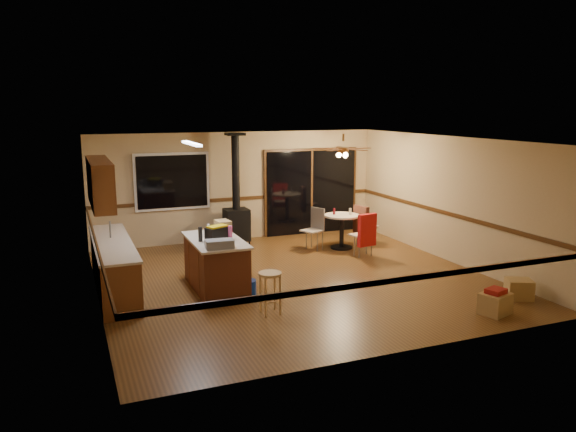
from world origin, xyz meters
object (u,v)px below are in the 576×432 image
blue_bucket (247,288)px  kitchen_island (216,264)px  dining_table (342,226)px  chair_left (315,224)px  bar_stool (270,293)px  wood_stove (236,213)px  toolbox_grey (219,244)px  chair_right (362,221)px  box_corner_a (495,304)px  chair_near (366,230)px  box_under_window (201,240)px  box_corner_b (519,289)px  toolbox_black (218,234)px

blue_bucket → kitchen_island: bearing=122.9°
dining_table → chair_left: 0.62m
bar_stool → wood_stove: bearing=79.7°
bar_stool → chair_left: 4.12m
wood_stove → toolbox_grey: size_ratio=5.48×
bar_stool → chair_left: bearing=55.6°
dining_table → chair_right: size_ratio=1.15×
box_corner_a → kitchen_island: bearing=142.5°
bar_stool → chair_left: size_ratio=1.25×
dining_table → chair_right: bearing=1.0°
chair_near → box_corner_a: (0.20, -3.71, -0.43)m
chair_right → blue_bucket: bearing=-146.7°
wood_stove → blue_bucket: wood_stove is taller
blue_bucket → chair_near: 3.49m
box_under_window → chair_near: bearing=-31.7°
kitchen_island → bar_stool: bearing=-72.9°
dining_table → box_corner_b: bearing=-73.9°
toolbox_black → box_corner_a: bearing=-36.9°
kitchen_island → wood_stove: bearing=66.9°
toolbox_grey → wood_stove: bearing=69.3°
kitchen_island → chair_right: 4.28m
toolbox_black → chair_left: (2.77, 1.95, -0.43)m
bar_stool → chair_right: 4.75m
kitchen_island → toolbox_grey: bearing=-98.5°
box_under_window → bar_stool: bearing=-88.9°
chair_near → bar_stool: bearing=-142.2°
toolbox_grey → bar_stool: bearing=-56.8°
box_under_window → box_corner_b: bearing=-51.2°
chair_left → toolbox_grey: bearing=-138.9°
toolbox_black → dining_table: toolbox_black is taller
wood_stove → toolbox_black: size_ratio=6.08×
bar_stool → box_under_window: 4.31m
dining_table → chair_right: (0.52, 0.01, 0.07)m
toolbox_black → box_under_window: bearing=82.9°
kitchen_island → chair_near: size_ratio=2.40×
toolbox_black → chair_left: toolbox_black is taller
wood_stove → chair_left: size_ratio=4.76×
bar_stool → chair_right: bearing=43.4°
chair_near → toolbox_black: bearing=-165.1°
toolbox_grey → chair_near: 3.94m
chair_left → wood_stove: bearing=141.6°
blue_bucket → chair_left: chair_left is taller
toolbox_grey → blue_bucket: size_ratio=1.40×
dining_table → box_corner_b: (1.21, -4.17, -0.36)m
toolbox_grey → chair_right: bearing=30.8°
box_corner_a → wood_stove: bearing=112.3°
toolbox_grey → chair_right: (4.01, 2.39, -0.37)m
chair_left → box_under_window: 2.61m
kitchen_island → blue_bucket: (0.38, -0.59, -0.32)m
box_under_window → box_corner_b: 6.72m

